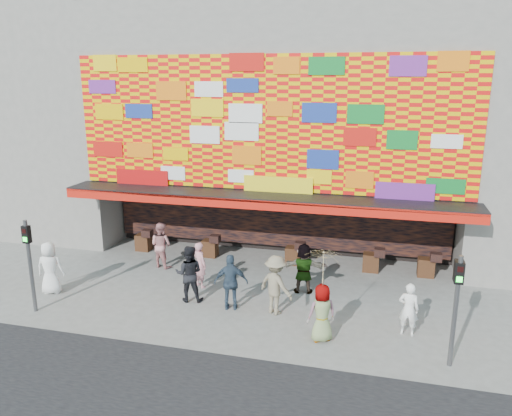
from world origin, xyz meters
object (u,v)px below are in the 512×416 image
at_px(ped_b, 200,265).
at_px(ped_a, 50,268).
at_px(ped_f, 304,268).
at_px(ped_g, 322,313).
at_px(ped_e, 231,282).
at_px(ped_i, 161,245).
at_px(ped_c, 189,274).
at_px(parasol, 324,268).
at_px(ped_h, 409,309).
at_px(signal_right, 457,299).
at_px(signal_left, 29,256).
at_px(ped_d, 276,285).

bearing_deg(ped_b, ped_a, 55.21).
bearing_deg(ped_f, ped_g, 101.31).
distance_m(ped_e, ped_i, 4.68).
height_order(ped_c, parasol, parasol).
bearing_deg(ped_f, parasol, 101.31).
relative_size(ped_a, ped_f, 1.04).
bearing_deg(ped_a, ped_h, 165.67).
height_order(ped_g, parasol, parasol).
bearing_deg(ped_i, signal_right, 170.92).
height_order(signal_left, signal_right, same).
relative_size(ped_h, parasol, 0.82).
distance_m(ped_g, parasol, 1.35).
xyz_separation_m(ped_b, ped_g, (4.62, -2.66, 0.02)).
xyz_separation_m(ped_f, ped_i, (-5.74, 0.99, 0.02)).
distance_m(ped_b, ped_d, 3.31).
relative_size(ped_d, parasol, 0.98).
bearing_deg(ped_c, ped_i, -60.87).
distance_m(signal_left, ped_h, 11.52).
bearing_deg(ped_h, signal_left, 14.90).
distance_m(ped_c, ped_i, 3.39).
distance_m(signal_left, ped_e, 6.30).
height_order(ped_a, ped_i, ped_a).
xyz_separation_m(ped_c, ped_i, (-2.20, 2.58, -0.05)).
distance_m(ped_d, parasol, 2.42).
bearing_deg(ped_i, ped_d, 166.78).
distance_m(ped_c, parasol, 4.96).
height_order(ped_b, ped_g, ped_g).
relative_size(ped_h, ped_i, 0.88).
bearing_deg(ped_c, ped_a, -3.91).
relative_size(signal_left, ped_i, 1.67).
relative_size(signal_left, ped_d, 1.58).
bearing_deg(ped_a, ped_b, -174.09).
relative_size(ped_f, ped_i, 0.98).
relative_size(ped_g, ped_h, 1.06).
bearing_deg(ped_h, ped_i, -11.07).
height_order(signal_right, ped_i, signal_right).
bearing_deg(ped_a, ped_g, 160.00).
distance_m(ped_a, ped_e, 6.35).
bearing_deg(parasol, ped_a, 174.62).
bearing_deg(ped_f, ped_e, 35.64).
bearing_deg(signal_left, ped_e, 15.73).
xyz_separation_m(ped_a, ped_d, (7.77, 0.43, 0.04)).
height_order(signal_right, ped_a, signal_right).
bearing_deg(ped_e, ped_c, -22.18).
relative_size(ped_a, ped_d, 0.96).
height_order(ped_d, ped_i, ped_d).
height_order(ped_a, ped_g, ped_a).
relative_size(signal_right, ped_f, 1.71).
relative_size(ped_b, ped_e, 0.90).
distance_m(ped_b, ped_i, 2.57).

